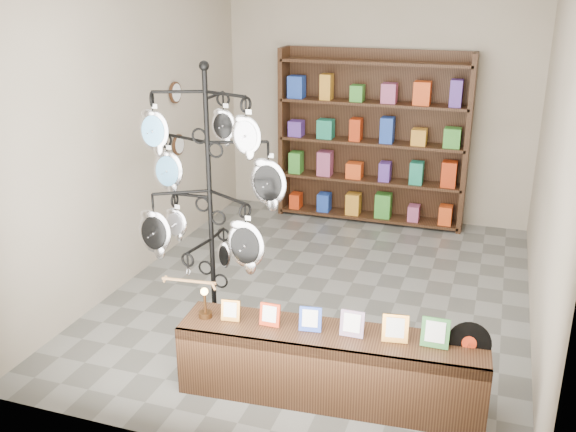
# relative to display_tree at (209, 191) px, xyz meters

# --- Properties ---
(ground) EXTENTS (5.00, 5.00, 0.00)m
(ground) POSITION_rel_display_tree_xyz_m (0.59, 1.26, -1.39)
(ground) COLOR slate
(ground) RESTS_ON ground
(room_envelope) EXTENTS (5.00, 5.00, 5.00)m
(room_envelope) POSITION_rel_display_tree_xyz_m (0.59, 1.26, 0.46)
(room_envelope) COLOR #B3A290
(room_envelope) RESTS_ON ground
(display_tree) EXTENTS (1.24, 1.03, 2.41)m
(display_tree) POSITION_rel_display_tree_xyz_m (0.00, 0.00, 0.00)
(display_tree) COLOR black
(display_tree) RESTS_ON ground
(front_shelf) EXTENTS (2.28, 0.63, 0.80)m
(front_shelf) POSITION_rel_display_tree_xyz_m (1.13, -0.42, -1.11)
(front_shelf) COLOR black
(front_shelf) RESTS_ON ground
(back_shelving) EXTENTS (2.42, 0.36, 2.20)m
(back_shelving) POSITION_rel_display_tree_xyz_m (0.59, 3.56, -0.36)
(back_shelving) COLOR black
(back_shelving) RESTS_ON ground
(wall_clocks) EXTENTS (0.03, 0.24, 0.84)m
(wall_clocks) POSITION_rel_display_tree_xyz_m (-1.38, 2.06, 0.11)
(wall_clocks) COLOR black
(wall_clocks) RESTS_ON ground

